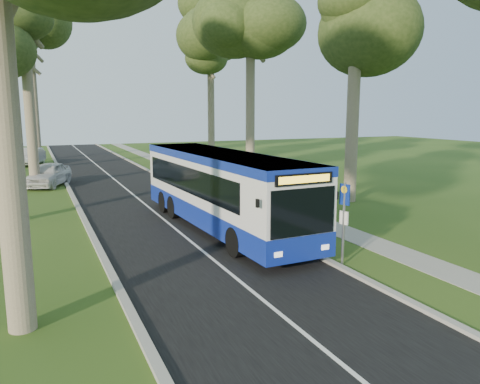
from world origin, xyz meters
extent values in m
plane|color=#2A4816|center=(0.00, 0.00, 0.00)|extent=(120.00, 120.00, 0.00)
cube|color=black|center=(-3.50, 10.00, 0.01)|extent=(7.00, 100.00, 0.02)
cube|color=#9E9B93|center=(0.00, 10.00, 0.06)|extent=(0.25, 100.00, 0.12)
cube|color=#9E9B93|center=(-7.00, 10.00, 0.06)|extent=(0.25, 100.00, 0.12)
cube|color=white|center=(-3.50, 10.00, 0.02)|extent=(0.12, 100.00, 0.00)
cube|color=gray|center=(3.00, 10.00, 0.01)|extent=(1.50, 100.00, 0.02)
cube|color=white|center=(-1.64, 3.01, 1.87)|extent=(3.21, 12.73, 3.00)
cube|color=navy|center=(-1.64, 3.01, 0.79)|extent=(3.24, 12.76, 0.84)
cube|color=navy|center=(-1.64, 3.01, 3.20)|extent=(3.24, 12.76, 0.34)
cube|color=black|center=(-1.64, -3.32, 2.00)|extent=(2.37, 0.16, 1.53)
cube|color=yellow|center=(-1.64, -3.36, 3.05)|extent=(1.89, 0.11, 0.23)
cube|color=black|center=(-1.64, -3.25, 0.53)|extent=(2.53, 0.24, 0.32)
cylinder|color=black|center=(-2.84, -0.88, 0.55)|extent=(0.34, 1.11, 1.09)
cylinder|color=black|center=(-0.45, -0.88, 0.55)|extent=(0.34, 1.11, 1.09)
cylinder|color=black|center=(-2.84, 6.69, 0.55)|extent=(0.34, 1.11, 1.09)
cylinder|color=black|center=(-0.45, 6.69, 0.55)|extent=(0.34, 1.11, 1.09)
cylinder|color=gray|center=(0.30, -3.20, 1.41)|extent=(0.09, 0.09, 2.81)
cube|color=navy|center=(0.30, -3.20, 2.42)|extent=(0.15, 0.39, 0.70)
cylinder|color=yellow|center=(0.27, -3.20, 2.59)|extent=(0.08, 0.24, 0.25)
cube|color=white|center=(0.30, -3.20, 1.63)|extent=(0.14, 0.34, 0.45)
cube|color=black|center=(2.44, 3.76, 1.14)|extent=(0.11, 0.11, 2.27)
cube|color=black|center=(2.44, 6.09, 1.14)|extent=(0.11, 0.11, 2.27)
cube|color=black|center=(1.87, 4.92, 2.33)|extent=(1.99, 3.00, 0.11)
cube|color=silver|center=(2.51, 4.92, 1.23)|extent=(0.47, 2.29, 1.82)
cube|color=black|center=(1.87, 3.65, 1.14)|extent=(0.97, 0.32, 2.00)
cube|color=white|center=(1.87, 3.57, 1.14)|extent=(0.76, 0.16, 1.77)
cube|color=black|center=(2.15, 5.20, 0.41)|extent=(0.64, 1.67, 0.05)
cylinder|color=black|center=(0.75, -0.28, 0.43)|extent=(0.48, 0.48, 0.86)
cylinder|color=black|center=(0.75, -0.28, 0.88)|extent=(0.51, 0.51, 0.05)
imported|color=silver|center=(-8.14, 18.89, 0.82)|extent=(3.64, 5.20, 1.64)
imported|color=#A6A9AE|center=(-9.25, 33.32, 0.81)|extent=(2.87, 5.21, 1.63)
cylinder|color=#7A6B56|center=(-9.50, -4.00, 5.01)|extent=(0.65, 0.65, 10.02)
cylinder|color=#7A6B56|center=(-9.00, 18.00, 5.44)|extent=(0.67, 0.67, 10.88)
ellipsoid|color=#283C17|center=(-9.00, 18.00, 11.19)|extent=(5.20, 5.20, 7.46)
cylinder|color=#7A6B56|center=(-11.00, 28.00, 6.93)|extent=(0.76, 0.76, 13.86)
cylinder|color=#7A6B56|center=(-8.50, 38.00, 6.06)|extent=(0.71, 0.71, 12.13)
ellipsoid|color=#283C17|center=(-8.50, 38.00, 12.47)|extent=(5.20, 5.20, 8.32)
cylinder|color=#7A6B56|center=(7.50, 6.00, 5.97)|extent=(0.70, 0.70, 11.93)
cylinder|color=#7A6B56|center=(6.80, 18.00, 6.07)|extent=(0.71, 0.71, 12.15)
ellipsoid|color=#283C17|center=(6.80, 18.00, 12.49)|extent=(5.20, 5.20, 8.33)
cylinder|color=#7A6B56|center=(8.00, 30.00, 5.86)|extent=(0.69, 0.69, 11.71)
ellipsoid|color=#283C17|center=(8.00, 30.00, 12.05)|extent=(5.20, 5.20, 8.03)
camera|label=1|loc=(-8.99, -15.63, 5.14)|focal=35.00mm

